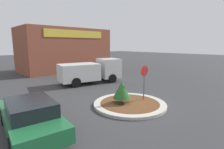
% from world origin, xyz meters
% --- Properties ---
extents(ground_plane, '(120.00, 120.00, 0.00)m').
position_xyz_m(ground_plane, '(0.00, 0.00, 0.00)').
color(ground_plane, '#38383A').
extents(traffic_island, '(4.24, 4.24, 0.16)m').
position_xyz_m(traffic_island, '(0.00, 0.00, 0.08)').
color(traffic_island, '#BCB7AD').
rests_on(traffic_island, ground_plane).
extents(stop_sign, '(0.66, 0.07, 2.30)m').
position_xyz_m(stop_sign, '(1.14, -0.14, 1.58)').
color(stop_sign, '#4C4C51').
rests_on(stop_sign, ground_plane).
extents(island_shrub, '(1.03, 1.03, 1.30)m').
position_xyz_m(island_shrub, '(-0.34, 0.33, 0.95)').
color(island_shrub, brown).
rests_on(island_shrub, traffic_island).
extents(utility_truck, '(5.96, 3.23, 2.18)m').
position_xyz_m(utility_truck, '(1.90, 6.51, 1.15)').
color(utility_truck, silver).
rests_on(utility_truck, ground_plane).
extents(storefront_building, '(11.47, 6.07, 5.63)m').
position_xyz_m(storefront_building, '(4.24, 15.88, 2.82)').
color(storefront_building, brown).
rests_on(storefront_building, ground_plane).
extents(parked_sedan_green, '(2.29, 4.87, 1.40)m').
position_xyz_m(parked_sedan_green, '(-5.37, 0.58, 0.71)').
color(parked_sedan_green, '#1E6638').
rests_on(parked_sedan_green, ground_plane).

